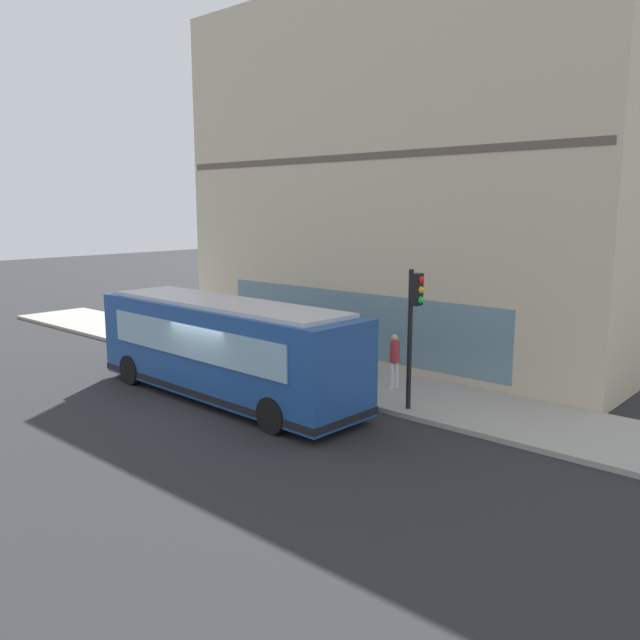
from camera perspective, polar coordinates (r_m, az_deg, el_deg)
ground at (r=19.84m, az=-8.99°, el=-7.39°), size 120.00×120.00×0.00m
sidewalk_curb at (r=22.82m, az=-0.20°, el=-4.77°), size 3.82×40.00×0.15m
building_corner at (r=27.31m, az=9.20°, el=12.08°), size 9.31×18.23×13.91m
city_bus_nearside at (r=20.02m, az=-8.48°, el=-2.62°), size 2.81×10.10×3.07m
traffic_light_near_corner at (r=18.16m, az=8.35°, el=0.62°), size 0.32×0.49×4.03m
fire_hydrant at (r=22.41m, az=3.32°, el=-3.90°), size 0.35×0.35×0.74m
pedestrian_near_hydrant at (r=20.61m, az=6.64°, el=-3.31°), size 0.32×0.32×1.76m
pedestrian_near_building_entrance at (r=23.61m, az=-0.38°, el=-1.85°), size 0.32×0.32×1.56m
newspaper_vending_box at (r=25.86m, az=-7.27°, el=-1.88°), size 0.44×0.42×0.90m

